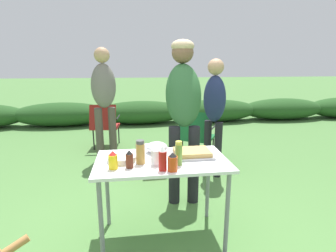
{
  "coord_description": "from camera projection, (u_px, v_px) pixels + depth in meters",
  "views": [
    {
      "loc": [
        -0.24,
        -2.06,
        1.51
      ],
      "look_at": [
        0.13,
        0.58,
        0.89
      ],
      "focal_mm": 28.0,
      "sensor_mm": 36.0,
      "label": 1
    }
  ],
  "objects": [
    {
      "name": "food_tray",
      "position": [
        192.0,
        153.0,
        2.27
      ],
      "size": [
        0.34,
        0.27,
        0.06
      ],
      "color": "#9E9EA3",
      "rests_on": "folding_table"
    },
    {
      "name": "plate_stack",
      "position": [
        122.0,
        158.0,
        2.15
      ],
      "size": [
        0.24,
        0.24,
        0.05
      ],
      "primitive_type": "cylinder",
      "color": "white",
      "rests_on": "folding_table"
    },
    {
      "name": "spice_jar",
      "position": [
        140.0,
        152.0,
        2.09
      ],
      "size": [
        0.07,
        0.07,
        0.19
      ],
      "color": "#B2893D",
      "rests_on": "folding_table"
    },
    {
      "name": "ketchup_bottle",
      "position": [
        163.0,
        159.0,
        1.95
      ],
      "size": [
        0.06,
        0.06,
        0.19
      ],
      "color": "red",
      "rests_on": "folding_table"
    },
    {
      "name": "mustard_bottle",
      "position": [
        113.0,
        160.0,
        1.98
      ],
      "size": [
        0.07,
        0.07,
        0.14
      ],
      "color": "yellow",
      "rests_on": "folding_table"
    },
    {
      "name": "standing_person_with_beanie",
      "position": [
        214.0,
        106.0,
        3.49
      ],
      "size": [
        0.38,
        0.4,
        1.59
      ],
      "rotation": [
        0.0,
        0.0,
        -0.93
      ],
      "color": "black",
      "rests_on": "ground"
    },
    {
      "name": "camp_chair_green_behind_table",
      "position": [
        197.0,
        134.0,
        4.07
      ],
      "size": [
        0.7,
        0.74,
        0.83
      ],
      "rotation": [
        0.0,
        0.0,
        -0.53
      ],
      "color": "#19602D",
      "rests_on": "ground"
    },
    {
      "name": "ground_plane",
      "position": [
        162.0,
        237.0,
        2.36
      ],
      "size": [
        60.0,
        60.0,
        0.0
      ],
      "primitive_type": "plane",
      "color": "#4C7A3D"
    },
    {
      "name": "shrub_hedge",
      "position": [
        141.0,
        112.0,
        6.88
      ],
      "size": [
        14.4,
        0.9,
        0.59
      ],
      "color": "#234C1E",
      "rests_on": "ground"
    },
    {
      "name": "hot_sauce_bottle",
      "position": [
        173.0,
        162.0,
        1.95
      ],
      "size": [
        0.07,
        0.07,
        0.14
      ],
      "color": "#CC4214",
      "rests_on": "folding_table"
    },
    {
      "name": "folding_table",
      "position": [
        162.0,
        168.0,
        2.21
      ],
      "size": [
        1.1,
        0.64,
        0.74
      ],
      "color": "white",
      "rests_on": "ground"
    },
    {
      "name": "relish_jar",
      "position": [
        179.0,
        153.0,
        2.06
      ],
      "size": [
        0.06,
        0.06,
        0.19
      ],
      "color": "olive",
      "rests_on": "folding_table"
    },
    {
      "name": "paper_cup_stack",
      "position": [
        156.0,
        157.0,
        2.07
      ],
      "size": [
        0.08,
        0.08,
        0.12
      ],
      "primitive_type": "cylinder",
      "color": "white",
      "rests_on": "folding_table"
    },
    {
      "name": "standing_person_in_red_jacket",
      "position": [
        104.0,
        94.0,
        4.08
      ],
      "size": [
        0.42,
        0.34,
        1.77
      ],
      "rotation": [
        0.0,
        0.0,
        0.18
      ],
      "color": "#4C473D",
      "rests_on": "ground"
    },
    {
      "name": "mixing_bowl",
      "position": [
        157.0,
        147.0,
        2.36
      ],
      "size": [
        0.2,
        0.2,
        0.1
      ],
      "primitive_type": "ellipsoid",
      "color": "silver",
      "rests_on": "folding_table"
    },
    {
      "name": "standing_person_in_dark_puffer",
      "position": [
        183.0,
        101.0,
        2.85
      ],
      "size": [
        0.43,
        0.55,
        1.79
      ],
      "rotation": [
        0.0,
        0.0,
        -0.08
      ],
      "color": "black",
      "rests_on": "ground"
    },
    {
      "name": "camp_chair_near_hedge",
      "position": [
        105.0,
        123.0,
        4.78
      ],
      "size": [
        0.52,
        0.63,
        0.83
      ],
      "rotation": [
        0.0,
        0.0,
        -0.09
      ],
      "color": "maroon",
      "rests_on": "ground"
    },
    {
      "name": "cooler_box",
      "position": [
        154.0,
        159.0,
        3.83
      ],
      "size": [
        0.34,
        0.5,
        0.34
      ],
      "rotation": [
        0.0,
        0.0,
        4.76
      ],
      "color": "#B21E1E",
      "rests_on": "ground"
    },
    {
      "name": "bbq_sauce_bottle",
      "position": [
        129.0,
        159.0,
        2.01
      ],
      "size": [
        0.06,
        0.06,
        0.14
      ],
      "color": "#562314",
      "rests_on": "folding_table"
    }
  ]
}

